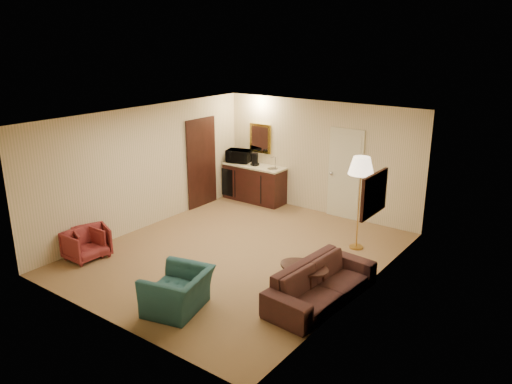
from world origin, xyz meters
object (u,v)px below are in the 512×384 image
Objects in this scene: rose_chair_near at (92,240)px; microwave at (239,155)px; wetbar_cabinet at (254,183)px; sofa at (322,277)px; coffee_table at (304,280)px; waste_bin at (274,200)px; coffee_maker at (255,159)px; floor_lamp at (359,203)px; rose_chair_far at (83,244)px; teal_armchair at (178,285)px.

rose_chair_near is 1.07× the size of microwave.
microwave is (-0.50, 0.01, 0.66)m from wetbar_cabinet.
sofa is at bearing -41.48° from wetbar_cabinet.
coffee_table is at bearing 87.12° from sofa.
microwave is (-4.30, 3.37, 0.71)m from sofa.
coffee_maker is at bearing 175.00° from waste_bin.
floor_lamp is 3.18× the size of microwave.
rose_chair_far is at bearing -161.51° from coffee_table.
floor_lamp is (3.35, -1.16, 0.46)m from wetbar_cabinet.
sofa is 6.26× the size of waste_bin.
rose_chair_far is (-2.69, 0.25, -0.11)m from teal_armchair.
microwave is at bearing 56.39° from sofa.
rose_chair_near is at bearing -164.06° from coffee_table.
microwave is (-2.69, 4.90, 0.70)m from teal_armchair.
waste_bin is at bearing -19.67° from microwave.
coffee_table is at bearing -49.21° from waste_bin.
microwave reaches higher than waste_bin.
sofa is at bearing -78.43° from floor_lamp.
sofa is at bearing -53.58° from microwave.
rose_chair_far is 5.22m from floor_lamp.
rose_chair_near is at bearing -139.56° from floor_lamp.
microwave reaches higher than wetbar_cabinet.
rose_chair_far is 4.72m from microwave.
waste_bin is at bearing 157.98° from floor_lamp.
sofa is 5.09m from coffee_maker.
waste_bin is (1.15, 4.37, -0.15)m from rose_chair_near.
coffee_maker is at bearing -30.21° from wetbar_cabinet.
rose_chair_far is at bearing -89.72° from coffee_maker.
rose_chair_near reaches higher than rose_chair_far.
teal_armchair is 2.90× the size of waste_bin.
rose_chair_far is 0.74× the size of coffee_table.
floor_lamp reaches higher than microwave.
rose_chair_near is 4.52m from coffee_maker.
waste_bin is (-2.80, 3.24, -0.07)m from coffee_table.
rose_chair_near reaches higher than waste_bin.
floor_lamp reaches higher than rose_chair_near.
wetbar_cabinet is 5.07m from sofa.
wetbar_cabinet reaches higher than rose_chair_near.
microwave is at bearing 163.00° from floor_lamp.
floor_lamp is at bearing -22.02° from waste_bin.
coffee_maker is at bearing -170.65° from teal_armchair.
waste_bin is at bearing -176.87° from teal_armchair.
wetbar_cabinet is at bearing 136.15° from coffee_table.
coffee_table is (3.45, -3.31, -0.22)m from wetbar_cabinet.
sofa is 4.56m from waste_bin.
coffee_table is at bearing -55.58° from microwave.
waste_bin is 1.49m from microwave.
coffee_maker is (-0.62, 0.05, 0.91)m from waste_bin.
teal_armchair is at bearing -128.77° from coffee_table.
sofa is 2.16× the size of teal_armchair.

